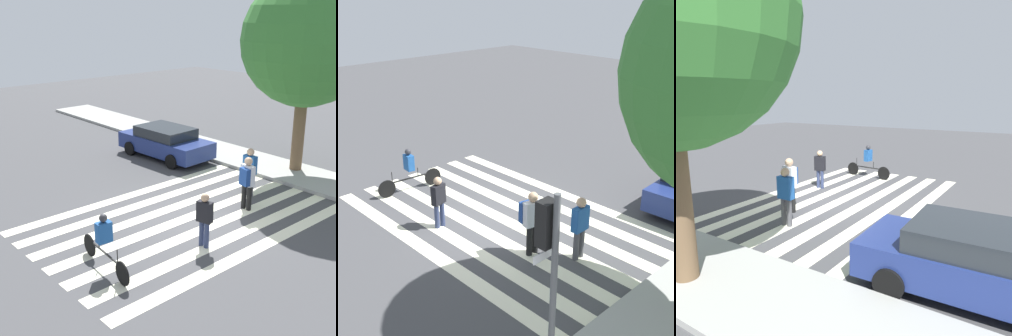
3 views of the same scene
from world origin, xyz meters
The scene contains 9 objects.
ground_plane centered at (0.00, 0.00, 0.00)m, with size 60.00×60.00×0.00m, color #444447.
sidewalk_curb centered at (0.00, 6.25, 0.07)m, with size 36.00×2.50×0.14m.
crosswalk_stripes centered at (0.00, 0.00, 0.00)m, with size 6.04×10.00×0.01m.
street_tree centered at (-0.34, 6.63, 5.33)m, with size 5.12×5.12×7.91m.
pedestrian_child_with_backpack centered at (1.72, -0.88, 0.92)m, with size 0.49×0.30×1.64m.
pedestrian_adult_tall_backpack centered at (0.80, 2.05, 1.09)m, with size 0.55×0.50×1.85m.
pedestrian_adult_yellow_jacket centered at (0.05, 3.11, 1.02)m, with size 0.50×0.27×1.80m.
cyclist_near_curb centered at (0.91, -3.73, 0.86)m, with size 2.42×0.42×1.59m.
car_parked_dark_suv centered at (-5.48, 3.88, 0.74)m, with size 4.57×2.24×1.43m.
Camera 1 is at (10.10, -9.57, 6.49)m, focal length 50.00 mm.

